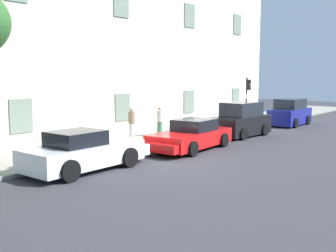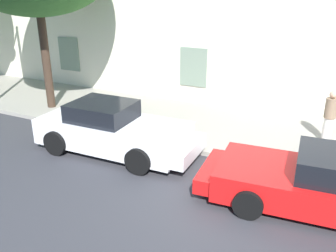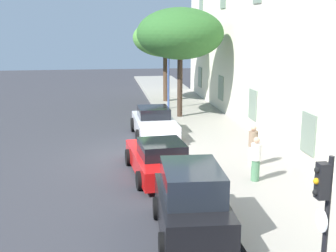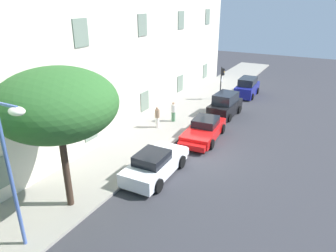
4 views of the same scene
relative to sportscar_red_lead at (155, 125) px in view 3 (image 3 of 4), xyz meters
name	(u,v)px [view 3 (image 3 of 4)]	position (x,y,z in m)	size (l,w,h in m)	color
ground_plane	(140,158)	(3.44, -1.04, -0.64)	(80.00, 80.00, 0.00)	#333338
sidewalk	(230,153)	(3.44, 2.86, -0.57)	(60.00, 4.07, 0.14)	gray
building_facade	(335,7)	(3.44, 7.17, 5.54)	(38.51, 5.04, 12.33)	beige
sportscar_red_lead	(155,125)	(0.00, 0.00, 0.00)	(4.84, 2.18, 1.45)	white
sportscar_yellow_flank	(159,158)	(5.47, -0.48, -0.05)	(5.06, 2.44, 1.35)	red
hatchback_parked	(192,205)	(10.62, -0.26, 0.21)	(3.80, 2.02, 1.88)	black
tree_near_kerb	(180,34)	(-4.42, 2.01, 4.34)	(5.02, 5.02, 6.34)	#38281E
tree_midblock	(166,38)	(-10.18, 2.00, 3.94)	(4.69, 4.69, 5.82)	#473323
traffic_light	(323,208)	(14.33, 1.39, 1.58)	(0.44, 0.36, 3.06)	black
street_lamp	(162,46)	(-7.13, 1.30, 3.55)	(0.44, 1.42, 5.89)	#3F5999
pedestrian_admiring	(253,145)	(5.49, 3.16, 0.31)	(0.49, 0.49, 1.60)	silver
pedestrian_strolling	(256,159)	(7.14, 2.69, 0.29)	(0.51, 0.51, 1.57)	#4C7F59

